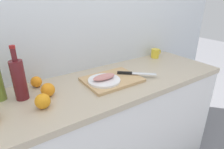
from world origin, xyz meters
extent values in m
cube|color=silver|center=(0.00, 0.33, 1.25)|extent=(3.20, 0.05, 2.50)
cube|color=white|center=(0.00, 0.00, 0.43)|extent=(2.00, 0.58, 0.86)
cube|color=#B7A88E|center=(0.00, 0.00, 0.88)|extent=(2.00, 0.60, 0.04)
cube|color=tan|center=(0.10, 0.00, 0.91)|extent=(0.39, 0.30, 0.02)
cylinder|color=white|center=(0.03, -0.01, 0.93)|extent=(0.22, 0.22, 0.01)
ellipsoid|color=tan|center=(0.03, -0.01, 0.95)|extent=(0.17, 0.07, 0.04)
cube|color=silver|center=(0.33, -0.08, 0.93)|extent=(0.16, 0.14, 0.00)
cube|color=black|center=(0.22, 0.01, 0.93)|extent=(0.10, 0.09, 0.02)
cylinder|color=#59191E|center=(-0.48, 0.09, 1.02)|extent=(0.07, 0.07, 0.24)
cylinder|color=#59191E|center=(-0.48, 0.09, 1.17)|extent=(0.03, 0.03, 0.07)
cylinder|color=maroon|center=(-0.48, 0.09, 1.22)|extent=(0.03, 0.03, 0.02)
cylinder|color=yellow|center=(0.75, 0.21, 0.94)|extent=(0.08, 0.08, 0.09)
torus|color=yellow|center=(0.80, 0.21, 0.95)|extent=(0.06, 0.01, 0.06)
sphere|color=orange|center=(-0.37, 0.20, 0.94)|extent=(0.07, 0.07, 0.07)
sphere|color=orange|center=(-0.40, -0.08, 0.94)|extent=(0.08, 0.08, 0.08)
sphere|color=orange|center=(-0.34, 0.04, 0.94)|extent=(0.08, 0.08, 0.08)
camera|label=1|loc=(-0.58, -1.01, 1.47)|focal=30.06mm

